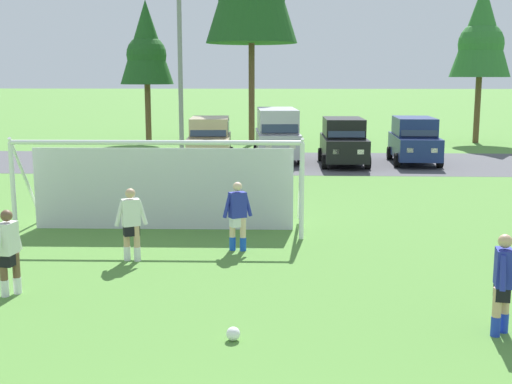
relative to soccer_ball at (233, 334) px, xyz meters
The scene contains 15 objects.
ground_plane 9.56m from the soccer_ball, 89.76° to the left, with size 400.00×400.00×0.00m, color #518438.
parking_lot_strip 21.70m from the soccer_ball, 89.89° to the left, with size 52.00×8.40×0.01m, color #4C4C51.
soccer_ball is the anchor object (origin of this frame).
soccer_goal 7.85m from the soccer_ball, 108.70° to the left, with size 7.46×2.09×2.57m.
player_striker_near 5.48m from the soccer_ball, 93.54° to the left, with size 0.72×0.40×1.64m.
player_midfield_center 4.84m from the soccer_ball, 155.54° to the left, with size 0.32×0.72×1.64m.
player_defender_far 5.20m from the soccer_ball, 120.66° to the left, with size 0.73×0.38×1.64m.
player_winger_left 4.32m from the soccer_ball, ahead, with size 0.33×0.72×1.64m.
parked_car_slot_far_left 21.46m from the soccer_ball, 97.59° to the left, with size 2.37×4.72×2.16m.
parked_car_slot_left 22.47m from the soccer_ball, 89.18° to the left, with size 2.48×4.94×2.52m.
parked_car_slot_center_left 21.29m from the soccer_ball, 80.77° to the left, with size 2.18×4.62×2.16m.
parked_car_slot_center 22.76m from the soccer_ball, 72.63° to the left, with size 2.25×4.66×2.16m.
tree_left_edge 32.41m from the soccer_ball, 104.12° to the left, with size 3.23×3.23×8.60m.
tree_center_back 34.76m from the soccer_ball, 68.60° to the left, with size 3.61×3.61×9.63m.
street_lamp 17.26m from the soccer_ball, 101.08° to the left, with size 2.00×0.32×7.48m.
Camera 1 is at (0.78, -4.32, 4.07)m, focal length 46.53 mm.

